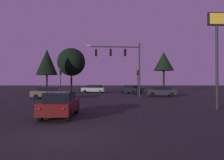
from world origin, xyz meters
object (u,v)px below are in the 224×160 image
object	(u,v)px
car_far_lane	(95,89)
store_sign_illuminated	(218,39)
tree_left_far	(164,61)
tree_center_horizon	(47,62)
car_parked_lot	(132,89)
tree_behind_sign	(72,62)
traffic_light_corner_left	(138,77)
car_crossing_right	(162,91)
car_nearside_lane	(61,104)
car_crossing_left	(51,92)
traffic_signal_mast_arm	(123,59)
traffic_light_corner_right	(61,76)

from	to	relation	value
car_far_lane	store_sign_illuminated	distance (m)	26.14
tree_left_far	tree_center_horizon	xyz separation A→B (m)	(-21.81, -4.96, -0.62)
tree_left_far	tree_center_horizon	bearing A→B (deg)	-167.18
car_parked_lot	store_sign_illuminated	distance (m)	21.80
store_sign_illuminated	tree_center_horizon	xyz separation A→B (m)	(-19.58, 20.38, 0.10)
tree_behind_sign	tree_left_far	world-z (taller)	tree_behind_sign
traffic_light_corner_left	car_crossing_right	xyz separation A→B (m)	(3.03, -2.67, -2.05)
car_nearside_lane	car_far_lane	world-z (taller)	same
car_nearside_lane	car_crossing_left	bearing A→B (deg)	108.91
traffic_signal_mast_arm	tree_center_horizon	size ratio (longest dim) A/B	0.93
traffic_light_corner_right	tree_center_horizon	xyz separation A→B (m)	(-3.99, 6.43, 2.65)
traffic_signal_mast_arm	tree_left_far	size ratio (longest dim) A/B	0.90
traffic_signal_mast_arm	car_far_lane	world-z (taller)	traffic_signal_mast_arm
traffic_light_corner_left	car_parked_lot	xyz separation A→B (m)	(-0.62, 4.47, -2.05)
traffic_signal_mast_arm	car_parked_lot	xyz separation A→B (m)	(1.98, 9.53, -4.36)
car_crossing_left	tree_center_horizon	world-z (taller)	tree_center_horizon
car_parked_lot	tree_center_horizon	xyz separation A→B (m)	(-14.89, -0.39, 4.77)
traffic_signal_mast_arm	traffic_light_corner_right	size ratio (longest dim) A/B	1.78
tree_behind_sign	tree_center_horizon	size ratio (longest dim) A/B	1.16
car_parked_lot	tree_behind_sign	size ratio (longest dim) A/B	0.52
car_crossing_right	tree_behind_sign	xyz separation A→B (m)	(-15.51, 13.32, 5.42)
tree_center_horizon	car_parked_lot	bearing A→B (deg)	1.51
traffic_light_corner_left	car_crossing_right	size ratio (longest dim) A/B	0.95
traffic_signal_mast_arm	car_crossing_left	distance (m)	10.18
car_nearside_lane	tree_center_horizon	world-z (taller)	tree_center_horizon
traffic_signal_mast_arm	car_crossing_right	size ratio (longest dim) A/B	1.72
car_parked_lot	tree_behind_sign	bearing A→B (deg)	152.48
traffic_signal_mast_arm	store_sign_illuminated	world-z (taller)	store_sign_illuminated
traffic_signal_mast_arm	car_crossing_right	bearing A→B (deg)	22.97
car_crossing_right	car_parked_lot	bearing A→B (deg)	117.08
tree_behind_sign	traffic_signal_mast_arm	bearing A→B (deg)	-57.84
tree_left_far	car_crossing_left	bearing A→B (deg)	-139.18
car_parked_lot	tree_center_horizon	world-z (taller)	tree_center_horizon
car_parked_lot	traffic_light_corner_left	bearing A→B (deg)	-82.14
car_crossing_right	tree_left_far	world-z (taller)	tree_left_far
car_parked_lot	tree_center_horizon	bearing A→B (deg)	-178.49
car_crossing_right	tree_behind_sign	distance (m)	21.15
car_crossing_left	store_sign_illuminated	distance (m)	19.14
traffic_light_corner_left	tree_left_far	size ratio (longest dim) A/B	0.50
car_nearside_lane	car_far_lane	size ratio (longest dim) A/B	0.90
car_crossing_right	tree_center_horizon	distance (m)	20.30
car_crossing_left	car_parked_lot	distance (m)	15.59
traffic_signal_mast_arm	car_nearside_lane	distance (m)	15.92
traffic_light_corner_left	store_sign_illuminated	xyz separation A→B (m)	(4.07, -16.30, 2.62)
car_nearside_lane	tree_center_horizon	size ratio (longest dim) A/B	0.55
tree_center_horizon	traffic_light_corner_right	bearing A→B (deg)	-58.18
traffic_signal_mast_arm	tree_behind_sign	distance (m)	18.59
tree_left_far	traffic_signal_mast_arm	bearing A→B (deg)	-122.29
car_crossing_right	car_parked_lot	distance (m)	8.02
tree_center_horizon	store_sign_illuminated	bearing A→B (deg)	-46.16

